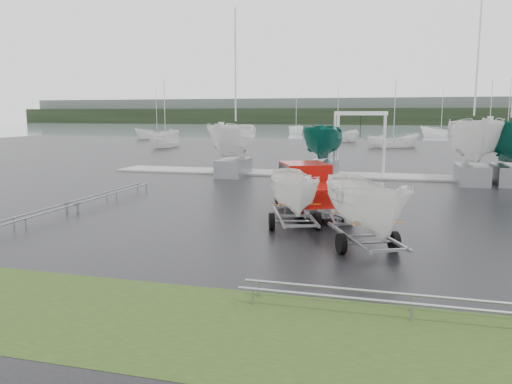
{
  "coord_description": "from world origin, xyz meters",
  "views": [
    {
      "loc": [
        3.47,
        -19.36,
        3.97
      ],
      "look_at": [
        -1.11,
        -2.35,
        1.2
      ],
      "focal_mm": 35.0,
      "sensor_mm": 36.0,
      "label": 1
    }
  ],
  "objects_px": {
    "trailer_hitched": "(368,159)",
    "boat_hoist": "(360,135)",
    "pickup_truck": "(309,186)",
    "trailer_parked": "(295,157)"
  },
  "relations": [
    {
      "from": "pickup_truck",
      "to": "trailer_parked",
      "type": "relative_size",
      "value": 1.31
    },
    {
      "from": "pickup_truck",
      "to": "trailer_parked",
      "type": "height_order",
      "value": "trailer_parked"
    },
    {
      "from": "trailer_hitched",
      "to": "trailer_parked",
      "type": "relative_size",
      "value": 1.08
    },
    {
      "from": "pickup_truck",
      "to": "trailer_parked",
      "type": "xyz_separation_m",
      "value": [
        0.06,
        -3.49,
        1.52
      ]
    },
    {
      "from": "trailer_hitched",
      "to": "boat_hoist",
      "type": "bearing_deg",
      "value": 69.83
    },
    {
      "from": "pickup_truck",
      "to": "boat_hoist",
      "type": "relative_size",
      "value": 1.46
    },
    {
      "from": "trailer_hitched",
      "to": "boat_hoist",
      "type": "xyz_separation_m",
      "value": [
        -1.28,
        17.87,
        -0.02
      ]
    },
    {
      "from": "trailer_hitched",
      "to": "trailer_parked",
      "type": "bearing_deg",
      "value": 113.65
    },
    {
      "from": "trailer_hitched",
      "to": "boat_hoist",
      "type": "distance_m",
      "value": 17.91
    },
    {
      "from": "trailer_hitched",
      "to": "boat_hoist",
      "type": "height_order",
      "value": "trailer_hitched"
    }
  ]
}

